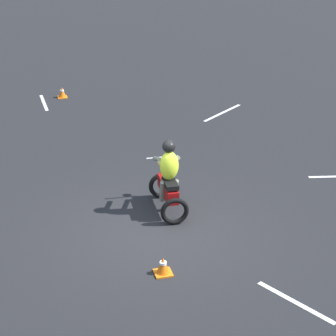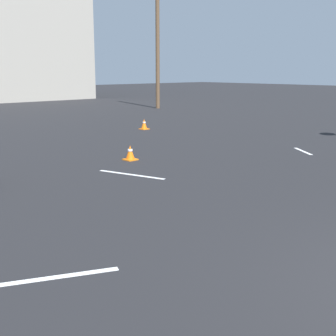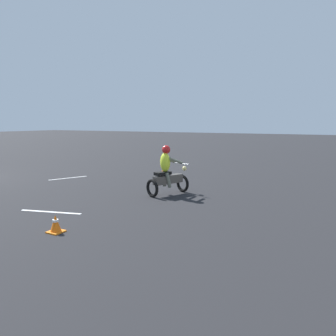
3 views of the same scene
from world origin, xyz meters
name	(u,v)px [view 2 (image 2 of 3)]	position (x,y,z in m)	size (l,w,h in m)	color
traffic_cone_mid_center	(144,124)	(6.57, 13.67, 0.20)	(0.32, 0.32, 0.42)	orange
traffic_cone_mid_left	(130,153)	(2.10, 8.95, 0.19)	(0.32, 0.32, 0.40)	orange
lane_stripe_ne	(303,151)	(6.69, 6.52, 0.00)	(0.10, 1.21, 0.01)	silver
lane_stripe_n	(131,175)	(1.01, 7.54, 0.00)	(0.10, 1.79, 0.01)	silver
lane_stripe_nw	(48,278)	(-3.11, 3.93, 0.00)	(0.10, 1.66, 0.01)	silver
utility_pole_near	(158,45)	(13.87, 20.98, 3.78)	(0.24, 0.24, 7.56)	brown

